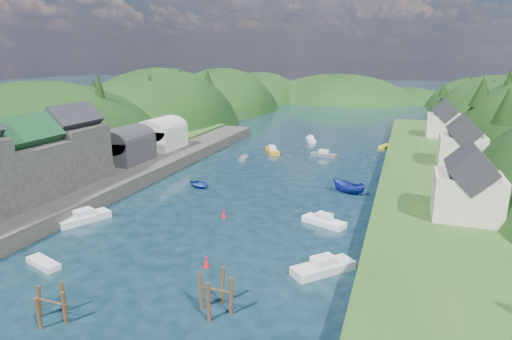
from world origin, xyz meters
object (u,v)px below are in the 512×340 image
at_px(piling_cluster_far, 216,296).
at_px(channel_buoy_near, 206,262).
at_px(channel_buoy_far, 224,214).
at_px(piling_cluster_near, 52,308).

bearing_deg(piling_cluster_far, channel_buoy_near, 121.69).
bearing_deg(channel_buoy_near, piling_cluster_far, -58.31).
height_order(piling_cluster_far, channel_buoy_far, piling_cluster_far).
distance_m(channel_buoy_near, channel_buoy_far, 13.17).
bearing_deg(channel_buoy_far, piling_cluster_near, -99.04).
bearing_deg(piling_cluster_near, channel_buoy_far, 80.96).
distance_m(piling_cluster_near, channel_buoy_far, 24.83).
xyz_separation_m(piling_cluster_far, channel_buoy_near, (-4.04, 6.54, -0.86)).
height_order(piling_cluster_near, channel_buoy_far, piling_cluster_near).
relative_size(channel_buoy_near, channel_buoy_far, 1.00).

